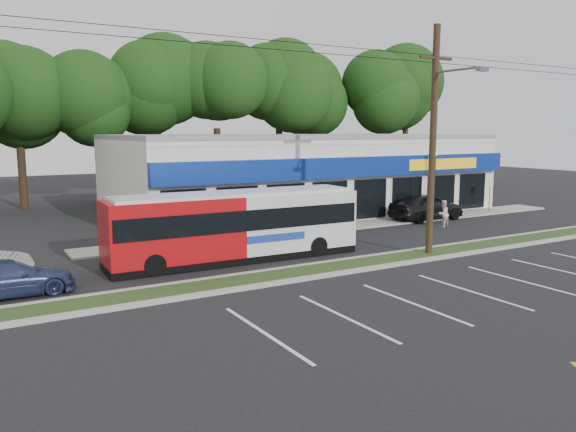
# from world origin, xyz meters

# --- Properties ---
(ground) EXTENTS (120.00, 120.00, 0.00)m
(ground) POSITION_xyz_m (0.00, 0.00, 0.00)
(ground) COLOR black
(ground) RESTS_ON ground
(grass_strip) EXTENTS (40.00, 1.60, 0.12)m
(grass_strip) POSITION_xyz_m (0.00, 1.00, 0.06)
(grass_strip) COLOR #1E3516
(grass_strip) RESTS_ON ground
(curb_south) EXTENTS (40.00, 0.25, 0.14)m
(curb_south) POSITION_xyz_m (0.00, 0.15, 0.07)
(curb_south) COLOR #9E9E93
(curb_south) RESTS_ON ground
(curb_north) EXTENTS (40.00, 0.25, 0.14)m
(curb_north) POSITION_xyz_m (0.00, 1.85, 0.07)
(curb_north) COLOR #9E9E93
(curb_north) RESTS_ON ground
(sidewalk) EXTENTS (32.00, 2.20, 0.10)m
(sidewalk) POSITION_xyz_m (5.00, 9.00, 0.05)
(sidewalk) COLOR #9E9E93
(sidewalk) RESTS_ON ground
(strip_mall) EXTENTS (25.00, 12.55, 5.30)m
(strip_mall) POSITION_xyz_m (5.50, 15.91, 2.65)
(strip_mall) COLOR silver
(strip_mall) RESTS_ON ground
(utility_pole) EXTENTS (50.00, 2.77, 10.00)m
(utility_pole) POSITION_xyz_m (2.83, 0.93, 5.41)
(utility_pole) COLOR black
(utility_pole) RESTS_ON ground
(lamp_post) EXTENTS (0.30, 0.30, 4.25)m
(lamp_post) POSITION_xyz_m (11.00, 8.80, 2.67)
(lamp_post) COLOR black
(lamp_post) RESTS_ON ground
(sign_post) EXTENTS (0.45, 0.10, 2.23)m
(sign_post) POSITION_xyz_m (16.00, 8.57, 1.56)
(sign_post) COLOR #59595E
(sign_post) RESTS_ON ground
(tree_line) EXTENTS (46.76, 6.76, 11.83)m
(tree_line) POSITION_xyz_m (4.00, 26.00, 8.42)
(tree_line) COLOR black
(tree_line) RESTS_ON ground
(metrobus) EXTENTS (11.08, 2.63, 2.97)m
(metrobus) POSITION_xyz_m (-4.86, 4.50, 1.57)
(metrobus) COLOR #AB0D11
(metrobus) RESTS_ON ground
(car_dark) EXTENTS (5.08, 2.12, 1.72)m
(car_dark) POSITION_xyz_m (10.11, 8.50, 0.86)
(car_dark) COLOR black
(car_dark) RESTS_ON ground
(car_blue) EXTENTS (4.26, 1.76, 1.23)m
(car_blue) POSITION_xyz_m (-13.78, 3.50, 0.62)
(car_blue) COLOR navy
(car_blue) RESTS_ON ground
(pedestrian_a) EXTENTS (0.80, 0.70, 1.85)m
(pedestrian_a) POSITION_xyz_m (3.08, 7.33, 0.92)
(pedestrian_a) COLOR silver
(pedestrian_a) RESTS_ON ground
(pedestrian_b) EXTENTS (0.86, 0.72, 1.59)m
(pedestrian_b) POSITION_xyz_m (9.00, 6.00, 0.80)
(pedestrian_b) COLOR silver
(pedestrian_b) RESTS_ON ground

